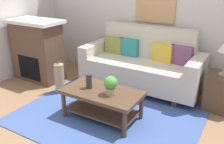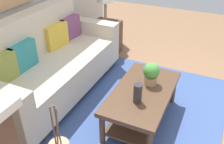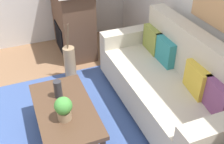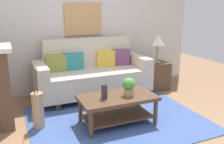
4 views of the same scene
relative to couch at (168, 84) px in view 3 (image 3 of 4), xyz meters
name	(u,v)px [view 3 (image 3 of 4)]	position (x,y,z in m)	size (l,w,h in m)	color
wall_back	(222,3)	(-0.01, 0.54, 0.92)	(4.86, 0.10, 2.70)	silver
area_rug	(80,135)	(-0.01, -1.11, -0.42)	(2.55, 2.04, 0.01)	#3D5693
couch	(168,84)	(0.00, 0.00, 0.00)	(2.10, 0.84, 1.08)	beige
throw_pillow_olive	(153,40)	(-0.65, 0.13, 0.25)	(0.36, 0.12, 0.32)	olive
throw_pillow_teal	(165,51)	(-0.32, 0.13, 0.25)	(0.36, 0.12, 0.32)	teal
throw_pillow_mustard	(197,80)	(0.32, 0.13, 0.25)	(0.36, 0.12, 0.32)	gold
throw_pillow_plum	(217,98)	(0.65, 0.13, 0.25)	(0.36, 0.12, 0.32)	#7A4270
coffee_table	(66,116)	(-0.04, -1.24, -0.12)	(1.10, 0.60, 0.43)	#513826
tabletop_vase	(58,89)	(-0.25, -1.25, 0.10)	(0.09, 0.09, 0.21)	#2D2D33
potted_plant_tabletop	(64,108)	(0.12, -1.28, 0.14)	(0.18, 0.18, 0.26)	tan
fireplace	(73,19)	(-1.89, -0.64, 0.16)	(1.02, 0.58, 1.16)	brown
floor_vase	(70,64)	(-1.12, -0.92, -0.17)	(0.16, 0.16, 0.52)	tan
floor_vase_branch_a	(67,37)	(-1.10, -0.92, 0.27)	(0.01, 0.01, 0.36)	brown
floor_vase_branch_b	(68,36)	(-1.13, -0.90, 0.27)	(0.01, 0.01, 0.36)	brown
floor_vase_branch_c	(66,36)	(-1.13, -0.93, 0.27)	(0.01, 0.01, 0.36)	brown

